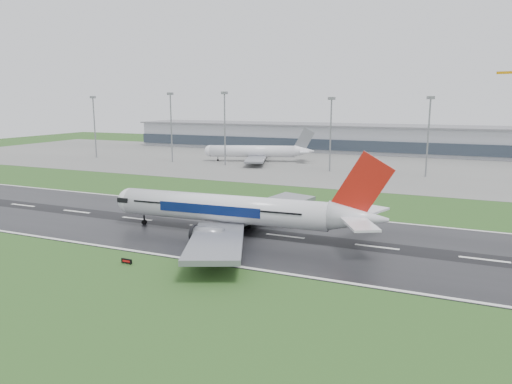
% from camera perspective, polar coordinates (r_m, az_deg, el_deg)
% --- Properties ---
extents(ground, '(520.00, 520.00, 0.00)m').
position_cam_1_polar(ground, '(124.38, -14.11, -3.18)').
color(ground, '#244A1B').
rests_on(ground, ground).
extents(runway, '(400.00, 45.00, 0.10)m').
position_cam_1_polar(runway, '(124.37, -14.11, -3.15)').
color(runway, black).
rests_on(runway, ground).
extents(apron, '(400.00, 130.00, 0.08)m').
position_cam_1_polar(apron, '(234.49, 4.65, 3.67)').
color(apron, slate).
rests_on(apron, ground).
extents(terminal, '(240.00, 36.00, 15.00)m').
position_cam_1_polar(terminal, '(290.97, 8.47, 6.48)').
color(terminal, '#999CA4').
rests_on(terminal, ground).
extents(main_airliner, '(67.43, 64.58, 18.84)m').
position_cam_1_polar(main_airliner, '(104.84, -1.81, -0.12)').
color(main_airliner, silver).
rests_on(main_airliner, runway).
extents(parked_airliner, '(68.55, 66.18, 16.12)m').
position_cam_1_polar(parked_airliner, '(233.59, 0.10, 5.68)').
color(parked_airliner, white).
rests_on(parked_airliner, apron).
extents(runway_sign, '(2.30, 0.76, 1.04)m').
position_cam_1_polar(runway_sign, '(91.29, -15.31, -8.06)').
color(runway_sign, black).
rests_on(runway_sign, ground).
extents(floodmast_0, '(0.64, 0.64, 30.75)m').
position_cam_1_polar(floodmast_0, '(263.19, -18.85, 7.27)').
color(floodmast_0, gray).
rests_on(floodmast_0, ground).
extents(floodmast_1, '(0.64, 0.64, 32.24)m').
position_cam_1_polar(floodmast_1, '(234.32, -10.16, 7.48)').
color(floodmast_1, gray).
rests_on(floodmast_1, ground).
extents(floodmast_2, '(0.64, 0.64, 32.46)m').
position_cam_1_polar(floodmast_2, '(219.78, -3.77, 7.43)').
color(floodmast_2, gray).
rests_on(floodmast_2, ground).
extents(floodmast_3, '(0.64, 0.64, 29.92)m').
position_cam_1_polar(floodmast_3, '(202.32, 8.97, 6.66)').
color(floodmast_3, gray).
rests_on(floodmast_3, ground).
extents(floodmast_4, '(0.64, 0.64, 30.14)m').
position_cam_1_polar(floodmast_4, '(196.43, 20.00, 6.04)').
color(floodmast_4, gray).
rests_on(floodmast_4, ground).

